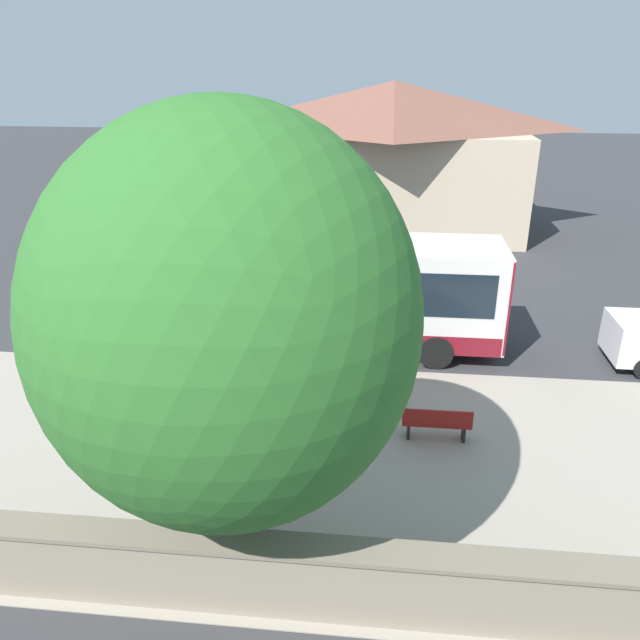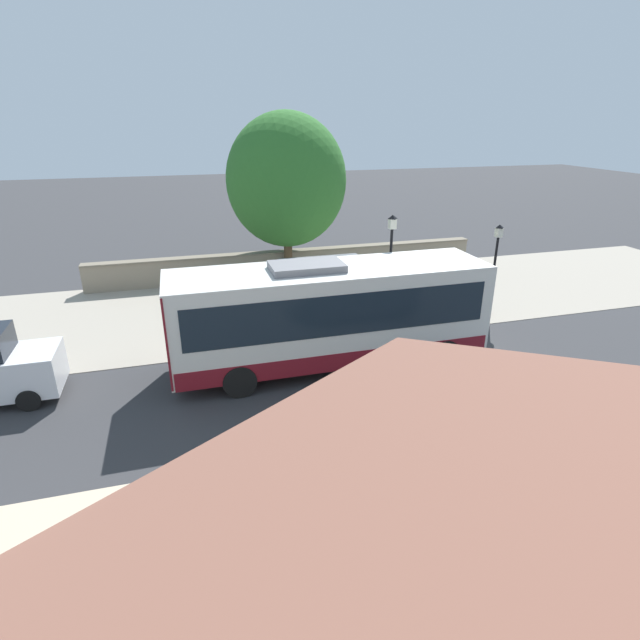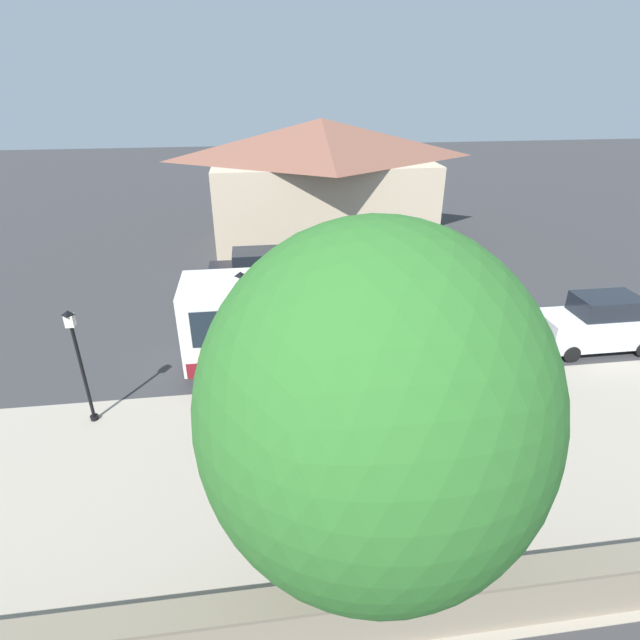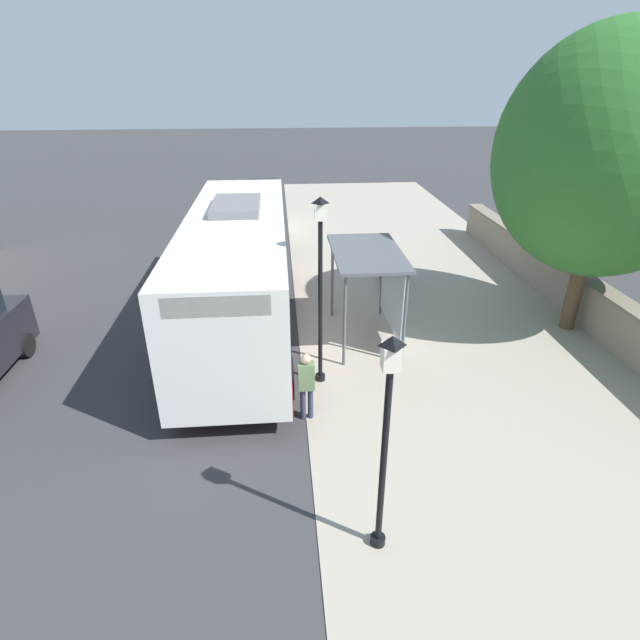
% 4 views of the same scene
% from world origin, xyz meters
% --- Properties ---
extents(ground_plane, '(120.00, 120.00, 0.00)m').
position_xyz_m(ground_plane, '(0.00, 0.00, 0.00)').
color(ground_plane, '#353538').
rests_on(ground_plane, ground).
extents(sidewalk_plaza, '(9.00, 44.00, 0.02)m').
position_xyz_m(sidewalk_plaza, '(-4.50, 0.00, 0.01)').
color(sidewalk_plaza, '#9E9384').
rests_on(sidewalk_plaza, ground).
extents(stone_wall, '(0.60, 20.00, 1.37)m').
position_xyz_m(stone_wall, '(-8.55, 0.00, 0.69)').
color(stone_wall, gray).
rests_on(stone_wall, ground).
extents(background_building, '(8.39, 13.24, 7.21)m').
position_xyz_m(background_building, '(16.25, -2.75, 3.70)').
color(background_building, '#C6B293').
rests_on(background_building, ground).
extents(bus, '(2.74, 10.11, 3.56)m').
position_xyz_m(bus, '(1.60, -1.03, 1.84)').
color(bus, silver).
rests_on(bus, ground).
extents(bus_shelter, '(1.81, 3.20, 2.56)m').
position_xyz_m(bus_shelter, '(-2.01, -0.21, 2.14)').
color(bus_shelter, '#515459').
rests_on(bus_shelter, ground).
extents(pedestrian, '(0.34, 0.22, 1.60)m').
position_xyz_m(pedestrian, '(-0.02, 3.36, 0.93)').
color(pedestrian, '#2D3347').
rests_on(pedestrian, ground).
extents(bench, '(0.40, 1.61, 0.88)m').
position_xyz_m(bench, '(-3.37, -3.93, 0.47)').
color(bench, maroon).
rests_on(bench, ground).
extents(street_lamp_near, '(0.28, 0.28, 3.78)m').
position_xyz_m(street_lamp_near, '(-0.95, 6.69, 2.26)').
color(street_lamp_near, black).
rests_on(street_lamp_near, ground).
extents(street_lamp_far, '(0.28, 0.28, 4.48)m').
position_xyz_m(street_lamp_far, '(-0.43, 1.89, 2.65)').
color(street_lamp_far, black).
rests_on(street_lamp_far, ground).
extents(shade_tree, '(5.64, 5.64, 8.00)m').
position_xyz_m(shade_tree, '(-7.91, -0.30, 4.89)').
color(shade_tree, brown).
rests_on(shade_tree, ground).
extents(parked_car_far_lane, '(2.00, 4.34, 2.19)m').
position_xyz_m(parked_car_far_lane, '(8.10, 1.47, 1.05)').
color(parked_car_far_lane, black).
rests_on(parked_car_far_lane, ground).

